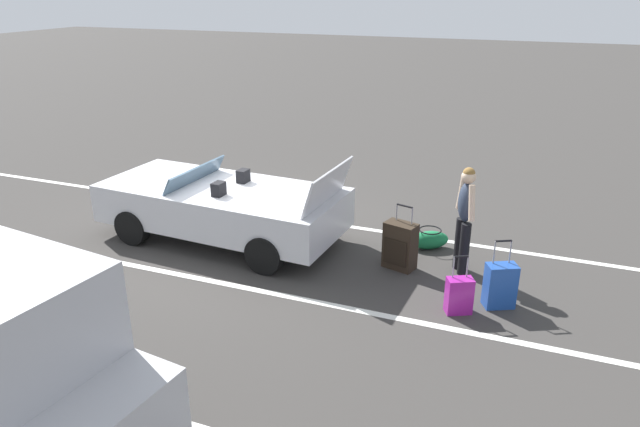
{
  "coord_description": "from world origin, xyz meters",
  "views": [
    {
      "loc": [
        -4.86,
        7.93,
        4.11
      ],
      "look_at": [
        -1.8,
        0.08,
        0.75
      ],
      "focal_mm": 32.63,
      "sensor_mm": 36.0,
      "label": 1
    }
  ],
  "objects_px": {
    "suitcase_large_black": "(400,246)",
    "suitcase_medium_bright": "(500,285)",
    "convertible_car": "(213,205)",
    "traveler_person": "(465,214)",
    "duffel_bag": "(430,240)",
    "suitcase_small_carryon": "(459,295)"
  },
  "relations": [
    {
      "from": "convertible_car",
      "to": "suitcase_small_carryon",
      "type": "bearing_deg",
      "value": 170.53
    },
    {
      "from": "suitcase_small_carryon",
      "to": "duffel_bag",
      "type": "height_order",
      "value": "suitcase_small_carryon"
    },
    {
      "from": "suitcase_large_black",
      "to": "duffel_bag",
      "type": "bearing_deg",
      "value": 176.83
    },
    {
      "from": "convertible_car",
      "to": "suitcase_medium_bright",
      "type": "distance_m",
      "value": 4.86
    },
    {
      "from": "suitcase_medium_bright",
      "to": "suitcase_small_carryon",
      "type": "xyz_separation_m",
      "value": [
        0.49,
        0.36,
        -0.06
      ]
    },
    {
      "from": "suitcase_small_carryon",
      "to": "traveler_person",
      "type": "height_order",
      "value": "traveler_person"
    },
    {
      "from": "convertible_car",
      "to": "suitcase_large_black",
      "type": "bearing_deg",
      "value": -176.54
    },
    {
      "from": "suitcase_medium_bright",
      "to": "suitcase_large_black",
      "type": "bearing_deg",
      "value": -138.91
    },
    {
      "from": "suitcase_large_black",
      "to": "traveler_person",
      "type": "bearing_deg",
      "value": 120.43
    },
    {
      "from": "convertible_car",
      "to": "suitcase_small_carryon",
      "type": "relative_size",
      "value": 5.22
    },
    {
      "from": "convertible_car",
      "to": "traveler_person",
      "type": "height_order",
      "value": "traveler_person"
    },
    {
      "from": "suitcase_medium_bright",
      "to": "traveler_person",
      "type": "bearing_deg",
      "value": -169.83
    },
    {
      "from": "traveler_person",
      "to": "suitcase_medium_bright",
      "type": "bearing_deg",
      "value": 97.59
    },
    {
      "from": "duffel_bag",
      "to": "convertible_car",
      "type": "bearing_deg",
      "value": 13.68
    },
    {
      "from": "suitcase_small_carryon",
      "to": "traveler_person",
      "type": "bearing_deg",
      "value": 160.82
    },
    {
      "from": "suitcase_large_black",
      "to": "suitcase_medium_bright",
      "type": "relative_size",
      "value": 1.06
    },
    {
      "from": "suitcase_small_carryon",
      "to": "traveler_person",
      "type": "distance_m",
      "value": 1.41
    },
    {
      "from": "suitcase_large_black",
      "to": "duffel_bag",
      "type": "height_order",
      "value": "suitcase_large_black"
    },
    {
      "from": "convertible_car",
      "to": "suitcase_medium_bright",
      "type": "height_order",
      "value": "convertible_car"
    },
    {
      "from": "suitcase_medium_bright",
      "to": "duffel_bag",
      "type": "distance_m",
      "value": 1.95
    },
    {
      "from": "convertible_car",
      "to": "traveler_person",
      "type": "relative_size",
      "value": 2.57
    },
    {
      "from": "duffel_bag",
      "to": "traveler_person",
      "type": "bearing_deg",
      "value": 133.42
    }
  ]
}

